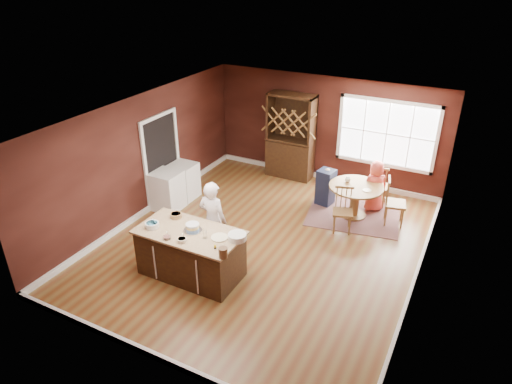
% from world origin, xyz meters
% --- Properties ---
extents(room_shell, '(7.00, 7.00, 7.00)m').
position_xyz_m(room_shell, '(0.00, 0.00, 1.35)').
color(room_shell, brown).
rests_on(room_shell, ground).
extents(window, '(2.36, 0.10, 1.66)m').
position_xyz_m(window, '(1.50, 3.47, 1.50)').
color(window, white).
rests_on(window, room_shell).
extents(doorway, '(0.08, 1.26, 2.13)m').
position_xyz_m(doorway, '(-2.97, 0.60, 1.02)').
color(doorway, white).
rests_on(doorway, room_shell).
extents(kitchen_island, '(1.89, 0.99, 0.92)m').
position_xyz_m(kitchen_island, '(-0.73, -1.54, 0.44)').
color(kitchen_island, '#3A2610').
rests_on(kitchen_island, ground).
extents(dining_table, '(1.19, 1.19, 0.75)m').
position_xyz_m(dining_table, '(1.30, 1.92, 0.53)').
color(dining_table, brown).
rests_on(dining_table, ground).
extents(baker, '(0.58, 0.38, 1.59)m').
position_xyz_m(baker, '(-0.69, -0.84, 0.80)').
color(baker, silver).
rests_on(baker, ground).
extents(layer_cake, '(0.34, 0.34, 0.14)m').
position_xyz_m(layer_cake, '(-0.69, -1.49, 0.99)').
color(layer_cake, silver).
rests_on(layer_cake, kitchen_island).
extents(bowl_blue, '(0.25, 0.25, 0.10)m').
position_xyz_m(bowl_blue, '(-1.40, -1.73, 0.97)').
color(bowl_blue, silver).
rests_on(bowl_blue, kitchen_island).
extents(bowl_yellow, '(0.22, 0.22, 0.08)m').
position_xyz_m(bowl_yellow, '(-1.23, -1.24, 0.96)').
color(bowl_yellow, brown).
rests_on(bowl_yellow, kitchen_island).
extents(bowl_pink, '(0.14, 0.14, 0.05)m').
position_xyz_m(bowl_pink, '(-0.93, -1.91, 0.95)').
color(bowl_pink, silver).
rests_on(bowl_pink, kitchen_island).
extents(bowl_olive, '(0.17, 0.17, 0.06)m').
position_xyz_m(bowl_olive, '(-0.65, -1.86, 0.95)').
color(bowl_olive, '#F7E4C8').
rests_on(bowl_olive, kitchen_island).
extents(drinking_glass, '(0.08, 0.08, 0.15)m').
position_xyz_m(drinking_glass, '(-0.37, -1.59, 1.00)').
color(drinking_glass, white).
rests_on(drinking_glass, kitchen_island).
extents(dinner_plate, '(0.30, 0.30, 0.02)m').
position_xyz_m(dinner_plate, '(-0.15, -1.47, 0.93)').
color(dinner_plate, beige).
rests_on(dinner_plate, kitchen_island).
extents(white_tub, '(0.32, 0.32, 0.11)m').
position_xyz_m(white_tub, '(0.15, -1.38, 0.97)').
color(white_tub, white).
rests_on(white_tub, kitchen_island).
extents(stoneware_crock, '(0.15, 0.15, 0.18)m').
position_xyz_m(stoneware_crock, '(0.21, -1.93, 1.01)').
color(stoneware_crock, brown).
rests_on(stoneware_crock, kitchen_island).
extents(toy_figurine, '(0.04, 0.04, 0.07)m').
position_xyz_m(toy_figurine, '(-0.04, -1.78, 0.96)').
color(toy_figurine, '#DBB60B').
rests_on(toy_figurine, kitchen_island).
extents(rug, '(2.25, 1.88, 0.01)m').
position_xyz_m(rug, '(1.30, 1.92, 0.01)').
color(rug, brown).
rests_on(rug, ground).
extents(chair_east, '(0.52, 0.54, 1.08)m').
position_xyz_m(chair_east, '(2.16, 1.99, 0.54)').
color(chair_east, '#9B4E20').
rests_on(chair_east, ground).
extents(chair_south, '(0.52, 0.51, 0.99)m').
position_xyz_m(chair_south, '(1.25, 1.18, 0.49)').
color(chair_south, brown).
rests_on(chair_south, ground).
extents(chair_north, '(0.46, 0.44, 1.04)m').
position_xyz_m(chair_north, '(1.63, 2.72, 0.52)').
color(chair_north, brown).
rests_on(chair_north, ground).
extents(seated_woman, '(0.70, 0.66, 1.21)m').
position_xyz_m(seated_woman, '(1.60, 2.41, 0.60)').
color(seated_woman, '#DD4C40').
rests_on(seated_woman, ground).
extents(high_chair, '(0.42, 0.42, 0.90)m').
position_xyz_m(high_chair, '(0.52, 2.17, 0.45)').
color(high_chair, black).
rests_on(high_chair, ground).
extents(toddler, '(0.18, 0.14, 0.26)m').
position_xyz_m(toddler, '(0.55, 2.27, 0.81)').
color(toddler, '#8CA5BF').
rests_on(toddler, high_chair).
extents(table_plate, '(0.18, 0.18, 0.01)m').
position_xyz_m(table_plate, '(1.56, 1.81, 0.76)').
color(table_plate, beige).
rests_on(table_plate, dining_table).
extents(table_cup, '(0.16, 0.16, 0.10)m').
position_xyz_m(table_cup, '(1.06, 2.03, 0.80)').
color(table_cup, white).
rests_on(table_cup, dining_table).
extents(hutch, '(1.21, 0.51, 2.23)m').
position_xyz_m(hutch, '(-0.85, 3.22, 1.11)').
color(hutch, black).
rests_on(hutch, ground).
extents(washer, '(0.63, 0.61, 0.91)m').
position_xyz_m(washer, '(-2.64, 0.28, 0.45)').
color(washer, white).
rests_on(washer, ground).
extents(dryer, '(0.60, 0.58, 0.87)m').
position_xyz_m(dryer, '(-2.64, 0.92, 0.43)').
color(dryer, white).
rests_on(dryer, ground).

